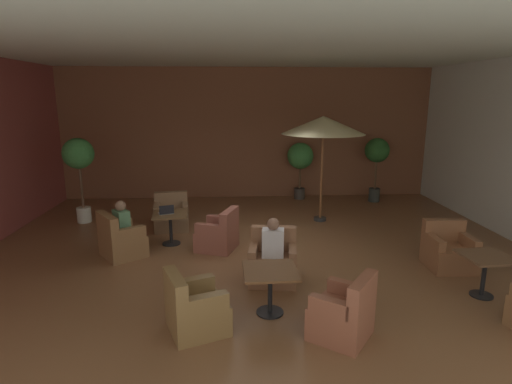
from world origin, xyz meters
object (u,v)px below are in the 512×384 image
Objects in this scene: armchair_front_left_north at (121,240)px; armchair_front_left_south at (172,216)px; cafe_table_front_left at (170,220)px; armchair_front_right_north at (273,262)px; armchair_front_right_east at (195,309)px; potted_tree_mid_left at (79,160)px; patron_blue_shirt at (273,240)px; armchair_front_left_east at (219,235)px; patron_by_window at (121,220)px; cafe_table_front_right at (270,279)px; cafe_table_mid_center at (485,265)px; potted_tree_left_corner at (377,155)px; patio_umbrella_tall_red at (323,126)px; armchair_mid_center_east at (448,251)px; iced_drink_cup at (166,211)px; armchair_front_right_south at (344,314)px; open_laptop at (166,212)px; potted_tree_mid_right at (300,158)px.

armchair_front_left_north reaches higher than armchair_front_left_south.
armchair_front_left_north is at bearing -144.51° from cafe_table_front_left.
armchair_front_right_north reaches higher than armchair_front_right_east.
patron_blue_shirt is at bearing -39.81° from potted_tree_mid_left.
patron_by_window is at bearing -172.79° from armchair_front_left_east.
armchair_front_left_east is 2.81m from cafe_table_front_right.
potted_tree_left_corner is (0.34, 6.11, 0.88)m from cafe_table_mid_center.
patio_umbrella_tall_red reaches higher than cafe_table_front_left.
armchair_front_right_north is 3.19m from patron_by_window.
cafe_table_front_right is (2.77, -2.41, 0.21)m from armchair_front_left_north.
armchair_mid_center_east reaches higher than iced_drink_cup.
cafe_table_front_left is 0.79× the size of armchair_front_right_south.
armchair_front_right_east reaches higher than iced_drink_cup.
armchair_front_right_east is 3.57m from iced_drink_cup.
armchair_front_left_north is 1.11m from open_laptop.
iced_drink_cup is (-0.88, 3.44, 0.42)m from armchair_front_right_east.
open_laptop is (-5.39, 2.70, 0.20)m from cafe_table_mid_center.
cafe_table_front_left is 2.82m from patron_blue_shirt.
armchair_front_left_south is at bearing 66.22° from armchair_front_left_north.
potted_tree_mid_right is at bearing 60.43° from armchair_front_left_east.
armchair_front_right_north is 8.13× the size of iced_drink_cup.
cafe_table_front_left is at bearing 136.60° from armchair_front_right_north.
potted_tree_mid_right reaches higher than armchair_front_left_north.
armchair_front_left_north is 9.89× the size of iced_drink_cup.
cafe_table_front_right is 5.25m from patio_umbrella_tall_red.
armchair_front_right_south reaches higher than cafe_table_mid_center.
armchair_front_left_south reaches higher than cafe_table_front_left.
open_laptop is (-0.07, -0.02, 0.21)m from cafe_table_front_left.
potted_tree_mid_right reaches higher than armchair_front_right_north.
potted_tree_mid_right is at bearing 167.80° from potted_tree_left_corner.
armchair_front_left_north is at bearing -143.25° from open_laptop.
armchair_front_right_north is 2.85m from open_laptop.
patron_by_window is (-6.18, 2.11, 0.21)m from cafe_table_mid_center.
armchair_mid_center_east is at bearing 22.57° from armchair_front_right_east.
armchair_front_left_north is 1.53× the size of patron_by_window.
potted_tree_mid_right is at bearing 76.23° from patron_blue_shirt.
armchair_front_right_north is at bearing -173.98° from armchair_mid_center_east.
cafe_table_mid_center is (4.28, -2.35, 0.22)m from armchair_front_left_east.
patron_blue_shirt is (-3.34, -0.40, 0.44)m from armchair_mid_center_east.
iced_drink_cup is at bearing 138.08° from armchair_front_right_north.
cafe_table_front_left is 0.41× the size of potted_tree_left_corner.
patron_blue_shirt is 2.85m from open_laptop.
armchair_front_left_north reaches higher than cafe_table_mid_center.
patron_blue_shirt is at bearing 113.26° from armchair_front_right_south.
armchair_mid_center_east is 3.39m from patron_blue_shirt.
armchair_front_right_north is 0.51× the size of potted_tree_mid_right.
open_laptop reaches higher than armchair_mid_center_east.
potted_tree_mid_left is at bearing 140.19° from patron_blue_shirt.
cafe_table_front_left is 2.79m from armchair_front_right_north.
armchair_front_left_north is 3.23m from patron_blue_shirt.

